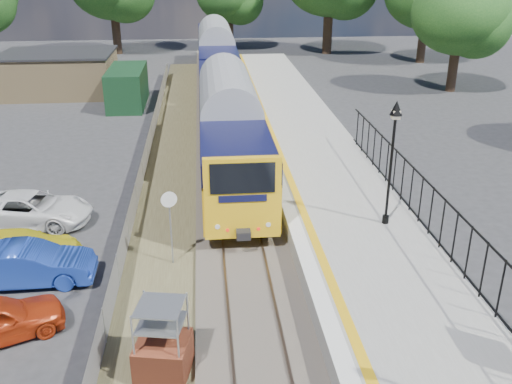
{
  "coord_description": "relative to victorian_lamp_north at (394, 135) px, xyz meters",
  "views": [
    {
      "loc": [
        -1.24,
        -12.38,
        10.22
      ],
      "look_at": [
        0.58,
        6.78,
        2.0
      ],
      "focal_mm": 40.0,
      "sensor_mm": 36.0,
      "label": 1
    }
  ],
  "objects": [
    {
      "name": "train",
      "position": [
        -5.3,
        20.08,
        -1.96
      ],
      "size": [
        2.82,
        40.83,
        3.51
      ],
      "color": "#EAB214",
      "rests_on": "ground"
    },
    {
      "name": "car_white",
      "position": [
        -13.53,
        3.04,
        -3.64
      ],
      "size": [
        5.02,
        2.94,
        1.31
      ],
      "primitive_type": "imported",
      "rotation": [
        0.0,
        0.0,
        1.4
      ],
      "color": "white",
      "rests_on": "ground"
    },
    {
      "name": "speed_sign",
      "position": [
        -7.8,
        -0.75,
        -2.4
      ],
      "size": [
        0.55,
        0.2,
        2.79
      ],
      "rotation": [
        0.0,
        0.0,
        0.31
      ],
      "color": "#999EA3",
      "rests_on": "ground"
    },
    {
      "name": "victorian_lamp_north",
      "position": [
        0.0,
        0.0,
        0.0
      ],
      "size": [
        0.44,
        0.44,
        4.6
      ],
      "color": "black",
      "rests_on": "platform"
    },
    {
      "name": "palisade_fence",
      "position": [
        1.25,
        -3.76,
        -2.46
      ],
      "size": [
        0.12,
        26.0,
        2.0
      ],
      "color": "black",
      "rests_on": "platform"
    },
    {
      "name": "track_bed",
      "position": [
        -5.77,
        3.67,
        -4.21
      ],
      "size": [
        5.9,
        80.0,
        0.29
      ],
      "color": "#473F38",
      "rests_on": "ground"
    },
    {
      "name": "car_blue",
      "position": [
        -12.42,
        -1.51,
        -3.61
      ],
      "size": [
        4.22,
        1.56,
        1.38
      ],
      "primitive_type": "imported",
      "rotation": [
        0.0,
        0.0,
        1.6
      ],
      "color": "#1A39A1",
      "rests_on": "ground"
    },
    {
      "name": "platform_edge",
      "position": [
        -3.16,
        2.0,
        -3.39
      ],
      "size": [
        0.9,
        70.0,
        0.01
      ],
      "color": "silver",
      "rests_on": "platform"
    },
    {
      "name": "platform",
      "position": [
        -1.1,
        2.0,
        -3.85
      ],
      "size": [
        5.0,
        70.0,
        0.9
      ],
      "primitive_type": "cube",
      "color": "gray",
      "rests_on": "ground"
    },
    {
      "name": "car_yellow",
      "position": [
        -13.03,
        -0.1,
        -3.71
      ],
      "size": [
        4.04,
        1.7,
        1.17
      ],
      "primitive_type": "imported",
      "rotation": [
        0.0,
        0.0,
        1.59
      ],
      "color": "yellow",
      "rests_on": "ground"
    },
    {
      "name": "ground",
      "position": [
        -5.3,
        -6.0,
        -4.3
      ],
      "size": [
        120.0,
        120.0,
        0.0
      ],
      "primitive_type": "plane",
      "color": "#2D2D30",
      "rests_on": "ground"
    },
    {
      "name": "brick_plinth",
      "position": [
        -7.8,
        -6.36,
        -3.27
      ],
      "size": [
        1.56,
        1.56,
        2.14
      ],
      "rotation": [
        0.0,
        0.0,
        -0.19
      ],
      "color": "brown",
      "rests_on": "ground"
    },
    {
      "name": "outbuilding",
      "position": [
        -16.21,
        25.21,
        -2.78
      ],
      "size": [
        10.8,
        10.1,
        3.12
      ],
      "color": "tan",
      "rests_on": "ground"
    },
    {
      "name": "wire_fence",
      "position": [
        -9.5,
        6.0,
        -3.7
      ],
      "size": [
        0.06,
        52.0,
        1.2
      ],
      "color": "#999EA3",
      "rests_on": "ground"
    }
  ]
}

